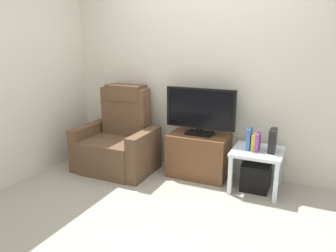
{
  "coord_description": "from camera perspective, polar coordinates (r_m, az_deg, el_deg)",
  "views": [
    {
      "loc": [
        1.22,
        -2.65,
        1.62
      ],
      "look_at": [
        -0.23,
        0.5,
        0.7
      ],
      "focal_mm": 34.0,
      "sensor_mm": 36.0,
      "label": 1
    }
  ],
  "objects": [
    {
      "name": "ground_plane",
      "position": [
        3.34,
        -0.06,
        -14.17
      ],
      "size": [
        6.4,
        6.4,
        0.0
      ],
      "primitive_type": "plane",
      "color": "#9E998E"
    },
    {
      "name": "wall_back",
      "position": [
        3.99,
        6.83,
        10.15
      ],
      "size": [
        6.4,
        0.06,
        2.6
      ],
      "primitive_type": "cube",
      "color": "beige",
      "rests_on": "ground"
    },
    {
      "name": "wall_side",
      "position": [
        4.09,
        -25.07,
        9.0
      ],
      "size": [
        0.06,
        4.48,
        2.6
      ],
      "primitive_type": "cube",
      "color": "beige",
      "rests_on": "ground"
    },
    {
      "name": "tv_stand",
      "position": [
        3.95,
        5.48,
        -5.26
      ],
      "size": [
        0.72,
        0.43,
        0.53
      ],
      "color": "brown",
      "rests_on": "ground"
    },
    {
      "name": "television",
      "position": [
        3.81,
        5.78,
        2.78
      ],
      "size": [
        0.85,
        0.2,
        0.56
      ],
      "color": "black",
      "rests_on": "tv_stand"
    },
    {
      "name": "recliner_armchair",
      "position": [
        4.19,
        -8.88,
        -2.66
      ],
      "size": [
        0.98,
        0.78,
        1.08
      ],
      "rotation": [
        0.0,
        0.0,
        -0.03
      ],
      "color": "brown",
      "rests_on": "ground"
    },
    {
      "name": "side_table",
      "position": [
        3.67,
        15.73,
        -5.25
      ],
      "size": [
        0.54,
        0.54,
        0.47
      ],
      "color": "silver",
      "rests_on": "ground"
    },
    {
      "name": "subwoofer_box",
      "position": [
        3.76,
        15.47,
        -8.71
      ],
      "size": [
        0.3,
        0.3,
        0.3
      ],
      "primitive_type": "cube",
      "color": "black",
      "rests_on": "ground"
    },
    {
      "name": "book_leftmost",
      "position": [
        3.61,
        14.32,
        -2.27
      ],
      "size": [
        0.04,
        0.14,
        0.24
      ],
      "primitive_type": "cube",
      "color": "#3366B2",
      "rests_on": "side_table"
    },
    {
      "name": "book_middle",
      "position": [
        3.61,
        15.17,
        -2.79
      ],
      "size": [
        0.05,
        0.11,
        0.18
      ],
      "primitive_type": "cube",
      "color": "gold",
      "rests_on": "side_table"
    },
    {
      "name": "book_rightmost",
      "position": [
        3.6,
        15.8,
        -2.74
      ],
      "size": [
        0.04,
        0.14,
        0.2
      ],
      "primitive_type": "cube",
      "color": "purple",
      "rests_on": "side_table"
    },
    {
      "name": "game_console",
      "position": [
        3.61,
        18.24,
        -2.49
      ],
      "size": [
        0.07,
        0.2,
        0.25
      ],
      "primitive_type": "cube",
      "color": "black",
      "rests_on": "side_table"
    }
  ]
}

